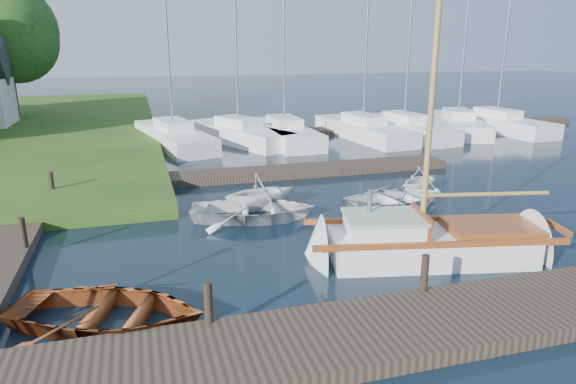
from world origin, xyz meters
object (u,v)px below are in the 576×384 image
object	(u,v)px
mooring_post_2	(425,273)
tender_a	(253,207)
mooring_post_4	(23,232)
mooring_post_1	(208,302)
marina_boat_6	(497,122)
tender_c	(397,196)
tender_b	(261,189)
marina_boat_4	(404,127)
marina_boat_3	(363,128)
tender_d	(421,178)
dinghy	(107,307)
marina_boat_5	(458,123)
marina_boat_1	(238,132)
mooring_post_5	(52,183)
marina_boat_0	(173,135)
tree_7	(5,30)
marina_boat_2	(284,131)
sailboat	(435,245)

from	to	relation	value
mooring_post_2	tender_a	size ratio (longest dim) A/B	0.21
mooring_post_4	tender_a	world-z (taller)	mooring_post_4
mooring_post_1	marina_boat_6	distance (m)	28.14
tender_c	tender_b	bearing A→B (deg)	68.93
marina_boat_4	mooring_post_4	bearing A→B (deg)	120.60
marina_boat_3	mooring_post_2	bearing A→B (deg)	152.79
mooring_post_2	tender_b	world-z (taller)	tender_b
tender_d	marina_boat_3	world-z (taller)	marina_boat_3
dinghy	marina_boat_5	world-z (taller)	marina_boat_5
dinghy	marina_boat_4	xyz separation A→B (m)	(16.07, 17.71, 0.16)
marina_boat_1	mooring_post_5	bearing A→B (deg)	115.12
marina_boat_0	mooring_post_2	bearing A→B (deg)	178.13
tender_d	marina_boat_3	distance (m)	11.52
dinghy	marina_boat_0	bearing A→B (deg)	14.00
tender_a	tender_d	distance (m)	6.73
dinghy	tree_7	world-z (taller)	tree_7
tender_c	marina_boat_4	xyz separation A→B (m)	(7.05, 12.42, 0.18)
marina_boat_1	marina_boat_6	xyz separation A→B (m)	(16.51, -0.66, -0.00)
marina_boat_2	tender_c	bearing A→B (deg)	-179.75
mooring_post_2	marina_boat_3	size ratio (longest dim) A/B	0.07
sailboat	mooring_post_1	bearing A→B (deg)	-149.36
tender_c	tender_d	xyz separation A→B (m)	(1.70, 1.37, 0.17)
marina_boat_5	mooring_post_2	bearing A→B (deg)	164.93
tender_b	tree_7	size ratio (longest dim) A/B	0.27
tender_a	marina_boat_5	size ratio (longest dim) A/B	0.32
tender_d	tender_a	bearing A→B (deg)	72.72
mooring_post_2	marina_boat_5	world-z (taller)	marina_boat_5
tender_a	marina_boat_3	xyz separation A→B (m)	(9.36, 12.43, 0.17)
tender_a	marina_boat_2	world-z (taller)	marina_boat_2
mooring_post_1	mooring_post_2	world-z (taller)	same
tree_7	mooring_post_2	bearing A→B (deg)	-66.50
tender_d	marina_boat_3	size ratio (longest dim) A/B	0.19
tender_d	marina_boat_4	bearing A→B (deg)	-53.74
tree_7	marina_boat_3	bearing A→B (deg)	-30.70
tender_b	marina_boat_3	size ratio (longest dim) A/B	0.22
mooring_post_1	tender_a	bearing A→B (deg)	70.41
mooring_post_5	marina_boat_6	size ratio (longest dim) A/B	0.07
tender_c	marina_boat_2	size ratio (longest dim) A/B	0.32
tender_a	tree_7	distance (m)	27.74
sailboat	tender_b	xyz separation A→B (m)	(-3.28, 5.29, 0.32)
mooring_post_4	dinghy	bearing A→B (deg)	-61.96
dinghy	marina_boat_4	size ratio (longest dim) A/B	0.40
mooring_post_1	tender_a	size ratio (longest dim) A/B	0.21
sailboat	marina_boat_1	xyz separation A→B (m)	(-1.67, 17.45, 0.23)
tender_d	marina_boat_0	world-z (taller)	marina_boat_0
mooring_post_1	marina_boat_6	xyz separation A→B (m)	(20.88, 18.86, -0.13)
marina_boat_0	marina_boat_5	size ratio (longest dim) A/B	0.80
mooring_post_5	marina_boat_1	xyz separation A→B (m)	(8.37, 9.51, -0.13)
mooring_post_2	mooring_post_5	distance (m)	13.12
sailboat	marina_boat_5	bearing A→B (deg)	66.34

